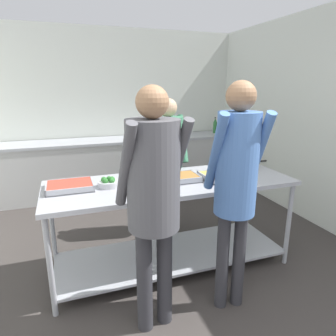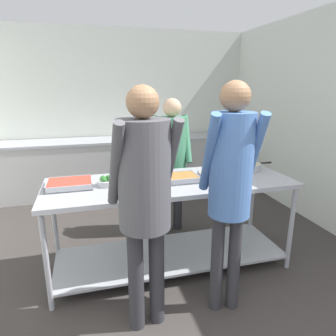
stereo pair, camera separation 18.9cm
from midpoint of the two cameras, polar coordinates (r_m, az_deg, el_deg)
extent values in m
cube|color=silver|center=(5.32, -7.39, 10.88)|extent=(4.42, 0.06, 2.65)
cube|color=silver|center=(4.25, 28.53, 8.00)|extent=(0.06, 4.50, 2.65)
cube|color=#A8A8A8|center=(5.11, -6.46, 0.47)|extent=(4.26, 0.62, 0.85)
cube|color=#9EA0A8|center=(5.01, -6.61, 5.40)|extent=(4.26, 0.65, 0.04)
cube|color=black|center=(5.12, -0.34, 5.82)|extent=(0.50, 0.36, 0.02)
cube|color=#9EA0A8|center=(2.80, 2.49, -2.92)|extent=(2.29, 0.81, 0.04)
cube|color=#9EA0A8|center=(3.11, 2.32, -15.98)|extent=(2.21, 0.73, 0.02)
cylinder|color=#9EA0A8|center=(2.56, -20.11, -16.73)|extent=(0.04, 0.04, 0.84)
cylinder|color=#9EA0A8|center=(3.18, 24.00, -10.53)|extent=(0.04, 0.04, 0.84)
cylinder|color=#9EA0A8|center=(3.18, -19.18, -10.00)|extent=(0.04, 0.04, 0.84)
cylinder|color=#9EA0A8|center=(3.70, 17.14, -6.17)|extent=(0.04, 0.04, 0.84)
cube|color=#9EA0A8|center=(2.74, -16.31, -3.36)|extent=(0.39, 0.31, 0.01)
cube|color=#B23D2D|center=(2.73, -16.35, -2.85)|extent=(0.37, 0.29, 0.04)
cube|color=#9EA0A8|center=(2.59, -16.37, -3.96)|extent=(0.39, 0.01, 0.05)
cube|color=#9EA0A8|center=(2.88, -16.31, -2.01)|extent=(0.39, 0.01, 0.05)
cube|color=#9EA0A8|center=(2.75, -20.28, -3.20)|extent=(0.01, 0.31, 0.05)
cube|color=#9EA0A8|center=(2.74, -12.39, -2.65)|extent=(0.01, 0.31, 0.05)
cylinder|color=#B2B2B7|center=(2.70, -9.48, -2.77)|extent=(0.19, 0.19, 0.05)
sphere|color=#2D702D|center=(2.69, -8.88, -2.00)|extent=(0.06, 0.06, 0.06)
sphere|color=#2D702D|center=(2.72, -9.37, -1.84)|extent=(0.05, 0.05, 0.05)
sphere|color=#2D702D|center=(2.70, -10.30, -1.99)|extent=(0.05, 0.05, 0.05)
sphere|color=#2D702D|center=(2.66, -10.09, -2.28)|extent=(0.05, 0.05, 0.05)
sphere|color=#2D702D|center=(2.65, -8.90, -2.25)|extent=(0.05, 0.05, 0.05)
cylinder|color=white|center=(2.82, -4.62, -2.24)|extent=(0.24, 0.24, 0.01)
cylinder|color=white|center=(2.82, -4.62, -2.01)|extent=(0.24, 0.24, 0.01)
cylinder|color=white|center=(2.81, -4.63, -1.78)|extent=(0.23, 0.23, 0.01)
cylinder|color=white|center=(2.81, -4.63, -1.54)|extent=(0.23, 0.23, 0.01)
cylinder|color=white|center=(2.80, -4.64, -1.31)|extent=(0.23, 0.23, 0.01)
cube|color=#9EA0A8|center=(2.79, 3.32, -2.42)|extent=(0.43, 0.27, 0.01)
cube|color=#9E6B33|center=(2.78, 3.33, -1.92)|extent=(0.40, 0.25, 0.04)
cube|color=#9EA0A8|center=(2.67, 4.21, -2.80)|extent=(0.43, 0.01, 0.05)
cube|color=#9EA0A8|center=(2.90, 2.52, -1.26)|extent=(0.43, 0.01, 0.05)
cube|color=#9EA0A8|center=(2.73, -0.80, -2.34)|extent=(0.01, 0.27, 0.05)
cube|color=#9EA0A8|center=(2.85, 7.27, -1.65)|extent=(0.01, 0.27, 0.05)
cube|color=#9EA0A8|center=(2.88, 12.01, -2.14)|extent=(0.37, 0.30, 0.01)
cube|color=gold|center=(2.87, 12.04, -1.66)|extent=(0.35, 0.28, 0.04)
cube|color=#9EA0A8|center=(2.75, 13.40, -2.59)|extent=(0.37, 0.01, 0.05)
cube|color=#9EA0A8|center=(3.00, 10.79, -0.94)|extent=(0.37, 0.01, 0.05)
cube|color=#9EA0A8|center=(2.80, 8.78, -2.03)|extent=(0.01, 0.30, 0.05)
cube|color=#9EA0A8|center=(2.96, 15.12, -1.44)|extent=(0.01, 0.30, 0.05)
cylinder|color=#9EA0A8|center=(3.29, 16.63, 0.27)|extent=(0.26, 0.26, 0.07)
cylinder|color=beige|center=(3.28, 16.67, 0.76)|extent=(0.23, 0.23, 0.01)
cylinder|color=black|center=(3.39, 19.57, 0.91)|extent=(0.14, 0.02, 0.02)
cylinder|color=#2D2D33|center=(2.49, 11.58, -17.33)|extent=(0.10, 0.10, 0.82)
cylinder|color=#2D2D33|center=(2.53, 14.67, -16.91)|extent=(0.10, 0.10, 0.82)
cylinder|color=#4770B2|center=(2.12, 10.41, 2.61)|extent=(0.12, 0.34, 0.61)
cylinder|color=#4770B2|center=(2.24, 18.44, 2.75)|extent=(0.12, 0.34, 0.61)
cylinder|color=#4770B2|center=(2.19, 14.38, 0.44)|extent=(0.31, 0.31, 0.75)
sphere|color=#8C6647|center=(2.12, 15.27, 13.08)|extent=(0.21, 0.21, 0.21)
cylinder|color=#2D2D33|center=(2.29, -3.61, -20.43)|extent=(0.11, 0.11, 0.80)
cylinder|color=#2D2D33|center=(2.34, 0.29, -19.54)|extent=(0.11, 0.11, 0.80)
cylinder|color=#4C4C51|center=(1.89, -7.13, 0.42)|extent=(0.12, 0.34, 0.60)
cylinder|color=#4C4C51|center=(2.02, 3.12, 1.54)|extent=(0.12, 0.34, 0.60)
cylinder|color=#4C4C51|center=(1.97, -1.81, -1.44)|extent=(0.36, 0.36, 0.74)
sphere|color=#8C6647|center=(1.89, -1.93, 12.48)|extent=(0.21, 0.21, 0.21)
cylinder|color=#2D2D33|center=(3.71, 3.34, -6.36)|extent=(0.11, 0.11, 0.73)
cylinder|color=#2D2D33|center=(3.68, 1.03, -6.53)|extent=(0.11, 0.11, 0.73)
cylinder|color=#3D7F5B|center=(3.52, 5.18, 5.57)|extent=(0.09, 0.31, 0.55)
cylinder|color=#3D7F5B|center=(3.44, -0.60, 5.40)|extent=(0.09, 0.31, 0.55)
cylinder|color=#3D7F5B|center=(3.49, 2.31, 4.22)|extent=(0.34, 0.34, 0.67)
sphere|color=tan|center=(3.44, 2.39, 11.43)|extent=(0.21, 0.21, 0.21)
cylinder|color=#23602D|center=(5.59, 11.91, 7.44)|extent=(0.07, 0.07, 0.20)
cone|color=#23602D|center=(5.57, 11.99, 8.81)|extent=(0.06, 0.06, 0.08)
cylinder|color=black|center=(5.56, 12.01, 9.28)|extent=(0.03, 0.03, 0.02)
camera|label=1|loc=(0.09, -88.10, 0.53)|focal=32.00mm
camera|label=2|loc=(0.09, 91.90, -0.53)|focal=32.00mm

